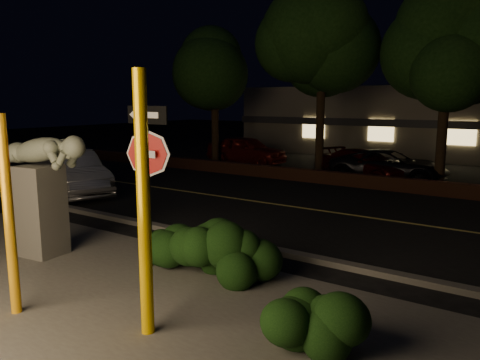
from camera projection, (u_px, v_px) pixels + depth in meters
name	position (u px, v px, depth m)	size (l,w,h in m)	color
ground	(345.00, 193.00, 16.40)	(90.00, 90.00, 0.00)	black
patio	(83.00, 304.00, 7.43)	(14.00, 6.00, 0.02)	#4C4944
road	(307.00, 209.00, 13.95)	(80.00, 8.00, 0.01)	black
lane_marking	(307.00, 209.00, 13.95)	(80.00, 0.12, 0.01)	#CDB652
curb	(227.00, 241.00, 10.60)	(80.00, 0.25, 0.12)	#4C4944
brick_wall	(359.00, 181.00, 17.41)	(40.00, 0.35, 0.50)	#4D2818
parking_lot	(401.00, 169.00, 22.10)	(40.00, 12.00, 0.01)	black
building	(440.00, 120.00, 28.26)	(22.00, 10.20, 4.00)	slate
tree_far_a	(214.00, 55.00, 22.38)	(4.60, 4.60, 7.43)	black
tree_far_b	(323.00, 31.00, 19.37)	(5.20, 5.20, 8.41)	black
tree_far_c	(450.00, 29.00, 16.33)	(4.80, 4.80, 7.84)	black
yellow_pole_left	(9.00, 217.00, 6.89)	(0.15, 0.15, 3.03)	#FBA813
yellow_pole_right	(144.00, 207.00, 6.23)	(0.18, 0.18, 3.62)	#FCBE01
signpost	(148.00, 154.00, 8.76)	(1.06, 0.12, 3.11)	black
sculpture	(41.00, 182.00, 9.53)	(2.39, 0.89, 2.55)	#4C4944
hedge_center	(184.00, 244.00, 8.97)	(1.90, 0.89, 0.99)	black
hedge_right	(230.00, 247.00, 8.47)	(1.80, 0.96, 1.18)	black
hedge_far_right	(312.00, 319.00, 5.97)	(1.33, 0.83, 0.92)	black
silver_sedan	(72.00, 173.00, 16.03)	(1.60, 4.58, 1.51)	#B1B1B6
parked_car_red	(246.00, 150.00, 23.78)	(1.68, 4.18, 1.42)	maroon
parked_car_darkred	(365.00, 165.00, 19.07)	(1.70, 4.18, 1.21)	#400808
parked_car_dark	(389.00, 166.00, 18.64)	(2.09, 4.53, 1.26)	black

